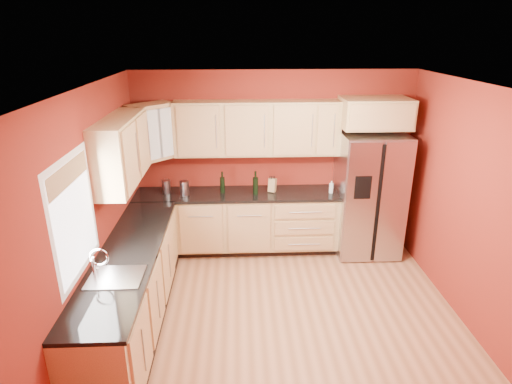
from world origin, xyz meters
TOP-DOWN VIEW (x-y plane):
  - floor at (0.00, 0.00)m, footprint 4.00×4.00m
  - ceiling at (0.00, 0.00)m, footprint 4.00×4.00m
  - wall_back at (0.00, 2.00)m, footprint 4.00×0.04m
  - wall_front at (0.00, -2.00)m, footprint 4.00×0.04m
  - wall_left at (-2.00, 0.00)m, footprint 0.04×4.00m
  - wall_right at (2.00, 0.00)m, footprint 0.04×4.00m
  - base_cabinets_back at (-0.55, 1.70)m, footprint 2.90×0.60m
  - base_cabinets_left at (-1.70, 0.00)m, footprint 0.60×2.80m
  - countertop_back at (-0.55, 1.69)m, footprint 2.90×0.62m
  - countertop_left at (-1.69, 0.00)m, footprint 0.62×2.80m
  - upper_cabinets_back at (-0.25, 1.83)m, footprint 2.30×0.33m
  - upper_cabinets_left at (-1.83, 0.72)m, footprint 0.33×1.35m
  - corner_upper_cabinet at (-1.67, 1.67)m, footprint 0.67×0.67m
  - over_fridge_cabinet at (1.35, 1.70)m, footprint 0.92×0.60m
  - refrigerator at (1.35, 1.62)m, footprint 0.90×0.75m
  - window at (-1.98, -0.50)m, footprint 0.03×0.90m
  - sink_faucet at (-1.69, -0.50)m, footprint 0.50×0.42m
  - canister_left at (-1.55, 1.73)m, footprint 0.15×0.15m
  - canister_right at (-1.28, 1.64)m, footprint 0.13×0.13m
  - wine_bottle_a at (-0.75, 1.72)m, footprint 0.09×0.09m
  - wine_bottle_b at (-0.28, 1.63)m, footprint 0.09×0.09m
  - knife_block at (-0.04, 1.73)m, footprint 0.13×0.12m
  - soap_dispenser at (0.80, 1.63)m, footprint 0.06×0.06m

SIDE VIEW (x-z plane):
  - floor at x=0.00m, z-range 0.00..0.00m
  - base_cabinets_back at x=-0.55m, z-range 0.00..0.88m
  - base_cabinets_left at x=-1.70m, z-range 0.00..0.88m
  - refrigerator at x=1.35m, z-range 0.00..1.78m
  - countertop_back at x=-0.55m, z-range 0.88..0.92m
  - countertop_left at x=-1.69m, z-range 0.88..0.92m
  - soap_dispenser at x=0.80m, z-range 0.92..1.10m
  - canister_left at x=-1.55m, z-range 0.92..1.11m
  - knife_block at x=-0.04m, z-range 0.92..1.12m
  - canister_right at x=-1.28m, z-range 0.92..1.12m
  - sink_faucet at x=-1.69m, z-range 0.92..1.22m
  - wine_bottle_a at x=-0.75m, z-range 0.92..1.23m
  - wine_bottle_b at x=-0.28m, z-range 0.92..1.26m
  - wall_back at x=0.00m, z-range 0.00..2.60m
  - wall_front at x=0.00m, z-range 0.00..2.60m
  - wall_left at x=-2.00m, z-range 0.00..2.60m
  - wall_right at x=2.00m, z-range 0.00..2.60m
  - window at x=-1.98m, z-range 1.05..2.05m
  - upper_cabinets_back at x=-0.25m, z-range 1.45..2.20m
  - upper_cabinets_left at x=-1.83m, z-range 1.45..2.20m
  - corner_upper_cabinet at x=-1.67m, z-range 1.45..2.20m
  - over_fridge_cabinet at x=1.35m, z-range 1.85..2.25m
  - ceiling at x=0.00m, z-range 2.60..2.60m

